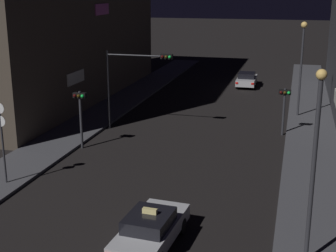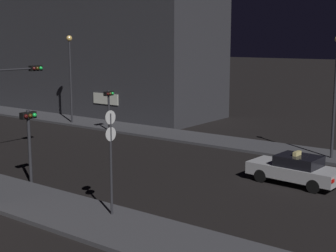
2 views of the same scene
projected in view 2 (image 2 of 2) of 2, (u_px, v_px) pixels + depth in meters
sidewalk_right at (105, 125)px, 39.92m from camera, size 3.30×58.38×0.17m
building_facade_right at (100, 55)px, 47.20m from camera, size 8.45×23.63×10.88m
taxi at (295, 169)px, 23.91m from camera, size 2.09×4.56×1.62m
traffic_light_overhead at (1, 93)px, 27.54m from camera, size 4.67×0.42×5.47m
traffic_light_left_kerb at (29, 131)px, 23.69m from camera, size 0.80×0.42×3.59m
traffic_light_right_kerb at (109, 102)px, 36.65m from camera, size 0.80×0.42×3.20m
sign_pole_left at (111, 153)px, 18.97m from camera, size 0.54×0.10×4.10m
street_lamp_near_block at (335, 88)px, 27.94m from camera, size 0.36×0.36×6.92m
street_lamp_far_block at (70, 66)px, 39.98m from camera, size 0.47×0.47×7.03m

